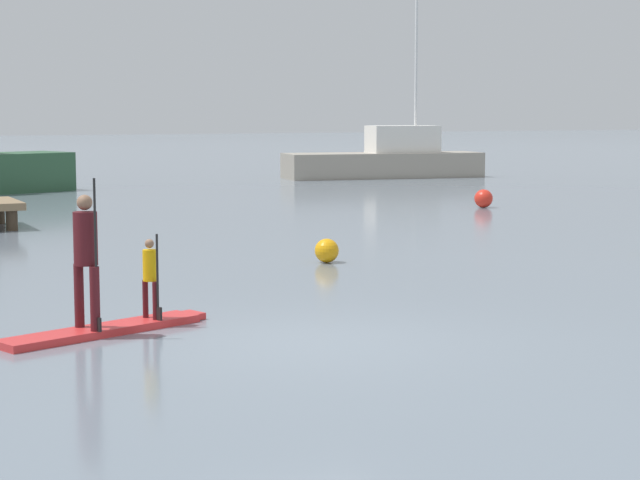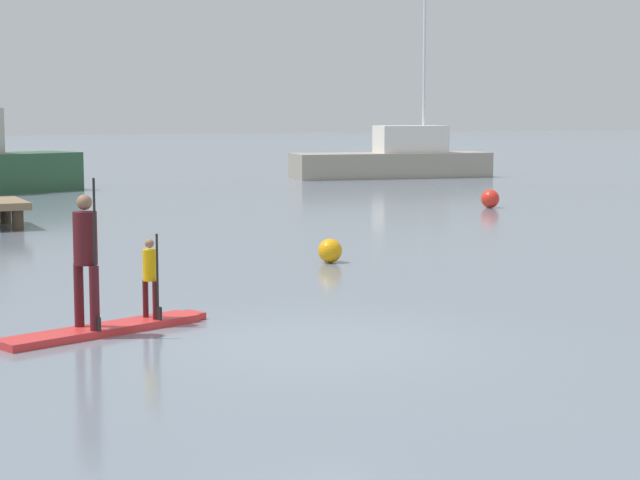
{
  "view_description": "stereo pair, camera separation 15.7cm",
  "coord_description": "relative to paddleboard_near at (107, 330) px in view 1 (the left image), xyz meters",
  "views": [
    {
      "loc": [
        -5.75,
        -12.18,
        2.87
      ],
      "look_at": [
        0.75,
        1.16,
        1.13
      ],
      "focal_mm": 61.75,
      "sensor_mm": 36.0,
      "label": 1
    },
    {
      "loc": [
        -5.61,
        -12.25,
        2.87
      ],
      "look_at": [
        0.75,
        1.16,
        1.13
      ],
      "focal_mm": 61.75,
      "sensor_mm": 36.0,
      "label": 2
    }
  ],
  "objects": [
    {
      "name": "ground_plane",
      "position": [
        2.1,
        -1.66,
        -0.05
      ],
      "size": [
        240.0,
        240.0,
        0.0
      ],
      "primitive_type": "plane",
      "color": "slate"
    },
    {
      "name": "paddleboard_near",
      "position": [
        0.0,
        0.0,
        0.0
      ],
      "size": [
        2.99,
        1.44,
        0.1
      ],
      "color": "red",
      "rests_on": "ground"
    },
    {
      "name": "paddler_adult",
      "position": [
        -0.27,
        -0.1,
        1.04
      ],
      "size": [
        0.39,
        0.51,
        1.94
      ],
      "color": "#4C1419",
      "rests_on": "paddleboard_near"
    },
    {
      "name": "paddler_child_solo",
      "position": [
        0.67,
        0.23,
        0.65
      ],
      "size": [
        0.24,
        0.37,
        1.16
      ],
      "color": "#4C1419",
      "rests_on": "paddleboard_near"
    },
    {
      "name": "motor_boat_small_navy",
      "position": [
        19.82,
        27.74,
        0.74
      ],
      "size": [
        8.85,
        3.61,
        7.96
      ],
      "color": "#9E9384",
      "rests_on": "ground"
    },
    {
      "name": "mooring_buoy_mid",
      "position": [
        5.54,
        4.76,
        0.18
      ],
      "size": [
        0.46,
        0.46,
        0.46
      ],
      "primitive_type": "sphere",
      "color": "orange",
      "rests_on": "ground"
    },
    {
      "name": "mooring_buoy_far",
      "position": [
        15.06,
        13.44,
        0.23
      ],
      "size": [
        0.55,
        0.55,
        0.55
      ],
      "primitive_type": "sphere",
      "color": "red",
      "rests_on": "ground"
    }
  ]
}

